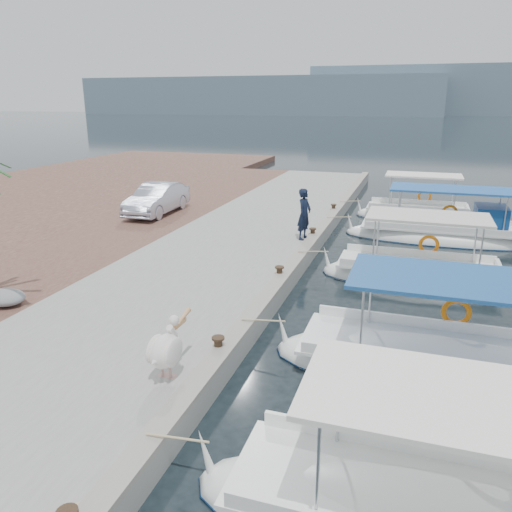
# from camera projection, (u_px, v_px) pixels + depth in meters

# --- Properties ---
(ground) EXTENTS (400.00, 400.00, 0.00)m
(ground) POSITION_uv_depth(u_px,v_px,m) (277.00, 312.00, 14.06)
(ground) COLOR black
(ground) RESTS_ON ground
(concrete_quay) EXTENTS (6.00, 40.00, 0.50)m
(concrete_quay) POSITION_uv_depth(u_px,v_px,m) (237.00, 246.00, 19.40)
(concrete_quay) COLOR gray
(concrete_quay) RESTS_ON ground
(quay_curb) EXTENTS (0.44, 40.00, 0.12)m
(quay_curb) POSITION_uv_depth(u_px,v_px,m) (308.00, 245.00, 18.49)
(quay_curb) COLOR gray
(quay_curb) RESTS_ON concrete_quay
(cobblestone_strip) EXTENTS (4.00, 40.00, 0.50)m
(cobblestone_strip) POSITION_uv_depth(u_px,v_px,m) (125.00, 236.00, 20.87)
(cobblestone_strip) COLOR #52332B
(cobblestone_strip) RESTS_ON ground
(distant_hills) EXTENTS (330.00, 60.00, 18.00)m
(distant_hills) POSITION_uv_depth(u_px,v_px,m) (499.00, 94.00, 185.95)
(distant_hills) COLOR slate
(distant_hills) RESTS_ON ground
(fishing_caique_b) EXTENTS (7.38, 2.53, 2.83)m
(fishing_caique_b) POSITION_uv_depth(u_px,v_px,m) (440.00, 369.00, 10.84)
(fishing_caique_b) COLOR white
(fishing_caique_b) RESTS_ON ground
(fishing_caique_c) EXTENTS (6.25, 2.20, 2.83)m
(fishing_caique_c) POSITION_uv_depth(u_px,v_px,m) (417.00, 278.00, 16.36)
(fishing_caique_c) COLOR white
(fishing_caique_c) RESTS_ON ground
(fishing_caique_d) EXTENTS (8.06, 2.35, 2.83)m
(fishing_caique_d) POSITION_uv_depth(u_px,v_px,m) (444.00, 236.00, 21.09)
(fishing_caique_d) COLOR white
(fishing_caique_d) RESTS_ON ground
(fishing_caique_e) EXTENTS (5.96, 2.04, 2.83)m
(fishing_caique_e) POSITION_uv_depth(u_px,v_px,m) (417.00, 217.00, 24.91)
(fishing_caique_e) COLOR white
(fishing_caique_e) RESTS_ON ground
(mooring_bollards) EXTENTS (0.28, 20.28, 0.33)m
(mooring_bollards) POSITION_uv_depth(u_px,v_px,m) (279.00, 271.00, 15.32)
(mooring_bollards) COLOR black
(mooring_bollards) RESTS_ON concrete_quay
(pelican) EXTENTS (0.53, 1.47, 1.15)m
(pelican) POSITION_uv_depth(u_px,v_px,m) (166.00, 349.00, 9.67)
(pelican) COLOR tan
(pelican) RESTS_ON concrete_quay
(fisherman) EXTENTS (0.64, 0.82, 1.98)m
(fisherman) POSITION_uv_depth(u_px,v_px,m) (304.00, 214.00, 19.22)
(fisherman) COLOR black
(fisherman) RESTS_ON concrete_quay
(parked_car) EXTENTS (1.62, 4.36, 1.42)m
(parked_car) POSITION_uv_depth(u_px,v_px,m) (157.00, 199.00, 23.64)
(parked_car) COLOR #B3B9CC
(parked_car) RESTS_ON cobblestone_strip
(tarp_bundle) EXTENTS (1.10, 0.90, 0.40)m
(tarp_bundle) POSITION_uv_depth(u_px,v_px,m) (5.00, 297.00, 13.22)
(tarp_bundle) COLOR gray
(tarp_bundle) RESTS_ON cobblestone_strip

